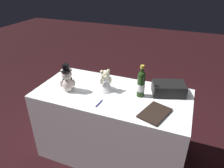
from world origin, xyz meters
name	(u,v)px	position (x,y,z in m)	size (l,w,h in m)	color
ground_plane	(112,151)	(0.00, 0.00, 0.00)	(12.00, 12.00, 0.00)	black
reception_table	(112,125)	(0.00, 0.00, 0.40)	(1.51, 0.73, 0.80)	white
teddy_bear_groom	(67,80)	(-0.42, -0.12, 0.91)	(0.14, 0.14, 0.29)	beige
teddy_bear_bride	(105,81)	(-0.09, 0.03, 0.89)	(0.20, 0.21, 0.23)	white
champagne_bottle	(141,83)	(0.27, 0.05, 0.93)	(0.07, 0.07, 0.32)	#1C3812
signing_pen	(99,103)	(-0.04, -0.21, 0.80)	(0.02, 0.13, 0.01)	navy
gift_case_black	(169,89)	(0.51, 0.19, 0.85)	(0.35, 0.29, 0.11)	black
guestbook	(155,113)	(0.46, -0.19, 0.81)	(0.19, 0.28, 0.02)	black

